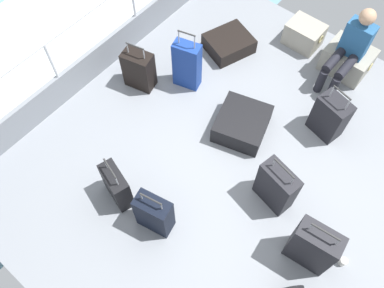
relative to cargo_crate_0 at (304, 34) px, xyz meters
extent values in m
cube|color=gray|center=(0.30, -2.15, -0.20)|extent=(4.40, 5.20, 0.06)
cube|color=gray|center=(-1.87, -2.15, 0.05)|extent=(0.06, 5.20, 0.45)
cylinder|color=silver|center=(-1.87, -2.84, 0.33)|extent=(0.04, 0.04, 1.00)
cylinder|color=silver|center=(-1.87, -1.46, 0.33)|extent=(0.04, 0.04, 1.00)
cylinder|color=silver|center=(-1.87, -2.15, 0.83)|extent=(0.04, 4.16, 0.04)
cube|color=white|center=(-3.30, -2.15, -0.51)|extent=(2.40, 7.28, 0.01)
cube|color=#9E9989|center=(0.00, 0.00, 0.00)|extent=(0.49, 0.38, 0.34)
torus|color=tan|center=(-0.25, 0.00, 0.07)|extent=(0.02, 0.12, 0.12)
torus|color=tan|center=(0.25, 0.00, 0.07)|extent=(0.02, 0.12, 0.12)
cube|color=gray|center=(0.71, -0.04, 0.01)|extent=(0.60, 0.48, 0.37)
torus|color=tan|center=(0.40, -0.04, 0.09)|extent=(0.02, 0.12, 0.12)
torus|color=tan|center=(1.02, -0.04, 0.09)|extent=(0.02, 0.12, 0.12)
cube|color=#26598C|center=(0.71, -0.09, 0.44)|extent=(0.34, 0.20, 0.48)
sphere|color=tan|center=(0.71, -0.09, 0.80)|extent=(0.20, 0.20, 0.20)
cylinder|color=black|center=(0.80, -0.39, 0.24)|extent=(0.12, 0.40, 0.12)
cylinder|color=black|center=(0.80, -0.59, 0.01)|extent=(0.11, 0.11, 0.37)
cylinder|color=black|center=(0.62, -0.39, 0.24)|extent=(0.12, 0.40, 0.12)
cylinder|color=black|center=(0.62, -0.59, 0.01)|extent=(0.11, 0.11, 0.37)
cube|color=black|center=(-0.75, -0.77, -0.06)|extent=(0.70, 0.74, 0.22)
cube|color=silver|center=(-0.65, -0.48, -0.02)|extent=(0.05, 0.02, 0.08)
cube|color=black|center=(0.20, -1.77, -0.03)|extent=(0.76, 0.78, 0.27)
cube|color=silver|center=(0.11, -1.46, -0.02)|extent=(0.05, 0.02, 0.08)
cube|color=black|center=(-1.28, -2.03, 0.11)|extent=(0.43, 0.32, 0.56)
cylinder|color=#A5A8AD|center=(-1.40, -2.06, 0.46)|extent=(0.02, 0.02, 0.16)
cylinder|color=#A5A8AD|center=(-1.17, -2.01, 0.46)|extent=(0.02, 0.02, 0.16)
cylinder|color=#2D2D2D|center=(-1.28, -2.03, 0.54)|extent=(0.25, 0.08, 0.02)
cube|color=white|center=(-1.31, -1.92, 0.28)|extent=(0.05, 0.02, 0.08)
cube|color=navy|center=(-0.81, -1.62, 0.19)|extent=(0.38, 0.27, 0.71)
cylinder|color=#A5A8AD|center=(-0.91, -1.65, 0.64)|extent=(0.02, 0.02, 0.20)
cylinder|color=#A5A8AD|center=(-0.71, -1.59, 0.64)|extent=(0.02, 0.02, 0.20)
cylinder|color=#2D2D2D|center=(-0.81, -1.62, 0.74)|extent=(0.22, 0.08, 0.02)
cube|color=green|center=(-0.83, -1.53, 0.41)|extent=(0.05, 0.02, 0.08)
cube|color=black|center=(1.02, -2.29, 0.14)|extent=(0.47, 0.30, 0.62)
cylinder|color=#A5A8AD|center=(0.89, -2.26, 0.51)|extent=(0.02, 0.02, 0.13)
cylinder|color=#A5A8AD|center=(1.15, -2.32, 0.51)|extent=(0.02, 0.02, 0.13)
cylinder|color=#2D2D2D|center=(1.02, -2.29, 0.58)|extent=(0.28, 0.08, 0.02)
cube|color=silver|center=(1.05, -2.18, 0.28)|extent=(0.05, 0.02, 0.08)
cube|color=black|center=(1.01, -1.10, 0.12)|extent=(0.44, 0.33, 0.58)
cylinder|color=#A5A8AD|center=(0.89, -1.08, 0.50)|extent=(0.02, 0.02, 0.19)
cylinder|color=#A5A8AD|center=(1.12, -1.13, 0.50)|extent=(0.02, 0.02, 0.19)
cylinder|color=#2D2D2D|center=(1.01, -1.10, 0.60)|extent=(0.25, 0.07, 0.02)
cube|color=silver|center=(1.04, -0.97, 0.15)|extent=(0.05, 0.02, 0.08)
cube|color=black|center=(-0.34, -3.39, 0.09)|extent=(0.44, 0.29, 0.53)
cylinder|color=#A5A8AD|center=(-0.46, -3.35, 0.44)|extent=(0.02, 0.02, 0.17)
cylinder|color=#A5A8AD|center=(-0.23, -3.42, 0.44)|extent=(0.02, 0.02, 0.17)
cylinder|color=#2D2D2D|center=(-0.34, -3.39, 0.53)|extent=(0.26, 0.09, 0.02)
cube|color=silver|center=(-0.31, -3.30, 0.16)|extent=(0.05, 0.02, 0.08)
cube|color=black|center=(1.67, -2.62, 0.17)|extent=(0.47, 0.28, 0.69)
cylinder|color=#A5A8AD|center=(1.54, -2.64, 0.58)|extent=(0.02, 0.02, 0.12)
cylinder|color=#A5A8AD|center=(1.80, -2.61, 0.58)|extent=(0.02, 0.02, 0.12)
cylinder|color=#2D2D2D|center=(1.67, -2.62, 0.63)|extent=(0.29, 0.05, 0.02)
cube|color=silver|center=(1.66, -2.50, 0.25)|extent=(0.05, 0.01, 0.08)
cube|color=black|center=(0.20, -3.37, 0.12)|extent=(0.42, 0.28, 0.58)
cylinder|color=#A5A8AD|center=(0.09, -3.39, 0.47)|extent=(0.02, 0.02, 0.12)
cylinder|color=#A5A8AD|center=(0.31, -3.34, 0.47)|extent=(0.02, 0.02, 0.12)
cylinder|color=#2D2D2D|center=(0.20, -3.37, 0.53)|extent=(0.25, 0.07, 0.02)
cube|color=green|center=(0.18, -3.26, 0.30)|extent=(0.05, 0.02, 0.08)
cylinder|color=white|center=(2.02, -2.44, -0.12)|extent=(0.08, 0.08, 0.10)
camera|label=1|loc=(1.45, -4.25, 4.15)|focal=37.56mm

